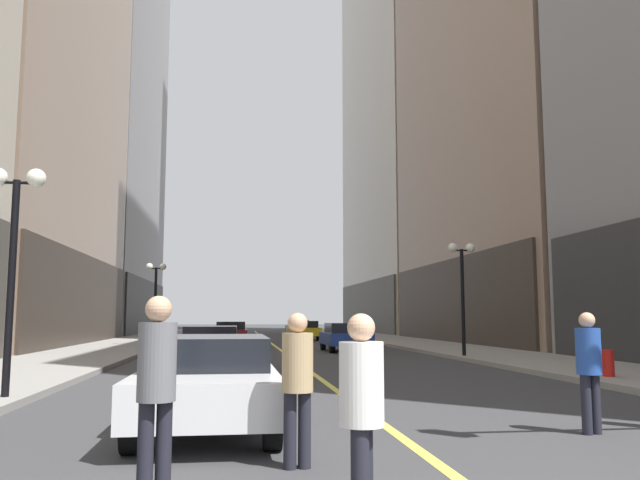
{
  "coord_description": "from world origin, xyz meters",
  "views": [
    {
      "loc": [
        -2.24,
        -3.06,
        1.61
      ],
      "look_at": [
        1.88,
        28.43,
        5.37
      ],
      "focal_mm": 36.47,
      "sensor_mm": 36.0,
      "label": 1
    }
  ],
  "objects_px": {
    "car_yellow": "(303,330)",
    "street_lamp_left_far": "(156,285)",
    "car_green": "(298,327)",
    "pedestrian_in_blue_hoodie": "(589,363)",
    "fire_hydrant_right": "(608,366)",
    "car_maroon": "(231,332)",
    "car_white": "(209,378)",
    "car_red": "(211,346)",
    "street_lamp_left_near": "(14,229)",
    "pedestrian_in_grey_suit": "(157,380)",
    "pedestrian_in_tan_trench": "(297,377)",
    "pedestrian_in_white_shirt": "(362,405)",
    "street_lamp_right_mid": "(462,273)",
    "car_blue": "(345,336)"
  },
  "relations": [
    {
      "from": "car_red",
      "to": "fire_hydrant_right",
      "type": "distance_m",
      "value": 11.21
    },
    {
      "from": "street_lamp_right_mid",
      "to": "fire_hydrant_right",
      "type": "xyz_separation_m",
      "value": [
        0.5,
        -8.81,
        -2.86
      ]
    },
    {
      "from": "pedestrian_in_white_shirt",
      "to": "street_lamp_right_mid",
      "type": "bearing_deg",
      "value": 68.04
    },
    {
      "from": "street_lamp_right_mid",
      "to": "car_maroon",
      "type": "bearing_deg",
      "value": 121.22
    },
    {
      "from": "car_white",
      "to": "car_green",
      "type": "distance_m",
      "value": 45.07
    },
    {
      "from": "pedestrian_in_grey_suit",
      "to": "street_lamp_right_mid",
      "type": "distance_m",
      "value": 20.39
    },
    {
      "from": "pedestrian_in_tan_trench",
      "to": "pedestrian_in_white_shirt",
      "type": "relative_size",
      "value": 1.01
    },
    {
      "from": "car_maroon",
      "to": "car_yellow",
      "type": "height_order",
      "value": "same"
    },
    {
      "from": "pedestrian_in_grey_suit",
      "to": "car_white",
      "type": "bearing_deg",
      "value": 85.29
    },
    {
      "from": "pedestrian_in_tan_trench",
      "to": "car_white",
      "type": "bearing_deg",
      "value": 111.58
    },
    {
      "from": "pedestrian_in_white_shirt",
      "to": "street_lamp_left_near",
      "type": "xyz_separation_m",
      "value": [
        -5.12,
        7.89,
        2.31
      ]
    },
    {
      "from": "car_blue",
      "to": "street_lamp_left_far",
      "type": "distance_m",
      "value": 10.84
    },
    {
      "from": "car_white",
      "to": "car_blue",
      "type": "bearing_deg",
      "value": 74.91
    },
    {
      "from": "car_green",
      "to": "street_lamp_left_far",
      "type": "distance_m",
      "value": 21.65
    },
    {
      "from": "car_green",
      "to": "pedestrian_in_tan_trench",
      "type": "height_order",
      "value": "pedestrian_in_tan_trench"
    },
    {
      "from": "car_yellow",
      "to": "fire_hydrant_right",
      "type": "height_order",
      "value": "car_yellow"
    },
    {
      "from": "car_blue",
      "to": "fire_hydrant_right",
      "type": "relative_size",
      "value": 5.06
    },
    {
      "from": "street_lamp_left_far",
      "to": "pedestrian_in_grey_suit",
      "type": "bearing_deg",
      "value": -83.19
    },
    {
      "from": "car_white",
      "to": "car_green",
      "type": "relative_size",
      "value": 1.02
    },
    {
      "from": "car_yellow",
      "to": "car_maroon",
      "type": "bearing_deg",
      "value": -126.09
    },
    {
      "from": "car_blue",
      "to": "pedestrian_in_white_shirt",
      "type": "distance_m",
      "value": 25.67
    },
    {
      "from": "car_red",
      "to": "fire_hydrant_right",
      "type": "height_order",
      "value": "car_red"
    },
    {
      "from": "pedestrian_in_tan_trench",
      "to": "street_lamp_left_near",
      "type": "bearing_deg",
      "value": 130.45
    },
    {
      "from": "car_blue",
      "to": "car_yellow",
      "type": "distance_m",
      "value": 15.11
    },
    {
      "from": "car_red",
      "to": "pedestrian_in_grey_suit",
      "type": "height_order",
      "value": "pedestrian_in_grey_suit"
    },
    {
      "from": "car_white",
      "to": "street_lamp_left_far",
      "type": "bearing_deg",
      "value": 98.51
    },
    {
      "from": "fire_hydrant_right",
      "to": "car_maroon",
      "type": "bearing_deg",
      "value": 111.76
    },
    {
      "from": "car_yellow",
      "to": "fire_hydrant_right",
      "type": "bearing_deg",
      "value": -81.73
    },
    {
      "from": "car_green",
      "to": "street_lamp_left_near",
      "type": "relative_size",
      "value": 1.02
    },
    {
      "from": "pedestrian_in_grey_suit",
      "to": "street_lamp_right_mid",
      "type": "bearing_deg",
      "value": 62.64
    },
    {
      "from": "pedestrian_in_blue_hoodie",
      "to": "street_lamp_left_far",
      "type": "height_order",
      "value": "street_lamp_left_far"
    },
    {
      "from": "street_lamp_left_near",
      "to": "street_lamp_left_far",
      "type": "xyz_separation_m",
      "value": [
        0.0,
        22.36,
        0.0
      ]
    },
    {
      "from": "street_lamp_left_far",
      "to": "fire_hydrant_right",
      "type": "height_order",
      "value": "street_lamp_left_far"
    },
    {
      "from": "car_red",
      "to": "fire_hydrant_right",
      "type": "bearing_deg",
      "value": -28.45
    },
    {
      "from": "pedestrian_in_white_shirt",
      "to": "street_lamp_left_far",
      "type": "xyz_separation_m",
      "value": [
        -5.12,
        30.24,
        2.31
      ]
    },
    {
      "from": "car_green",
      "to": "pedestrian_in_blue_hoodie",
      "type": "height_order",
      "value": "pedestrian_in_blue_hoodie"
    },
    {
      "from": "pedestrian_in_blue_hoodie",
      "to": "pedestrian_in_tan_trench",
      "type": "distance_m",
      "value": 4.49
    },
    {
      "from": "car_green",
      "to": "pedestrian_in_grey_suit",
      "type": "bearing_deg",
      "value": -96.97
    },
    {
      "from": "car_blue",
      "to": "street_lamp_left_far",
      "type": "xyz_separation_m",
      "value": [
        -9.32,
        4.92,
        2.54
      ]
    },
    {
      "from": "car_blue",
      "to": "car_green",
      "type": "height_order",
      "value": "same"
    },
    {
      "from": "street_lamp_left_near",
      "to": "fire_hydrant_right",
      "type": "height_order",
      "value": "street_lamp_left_near"
    },
    {
      "from": "car_yellow",
      "to": "street_lamp_left_far",
      "type": "distance_m",
      "value": 13.77
    },
    {
      "from": "street_lamp_left_near",
      "to": "street_lamp_left_far",
      "type": "bearing_deg",
      "value": 90.0
    },
    {
      "from": "car_maroon",
      "to": "fire_hydrant_right",
      "type": "xyz_separation_m",
      "value": [
        9.34,
        -23.4,
        -0.32
      ]
    },
    {
      "from": "car_blue",
      "to": "street_lamp_left_far",
      "type": "bearing_deg",
      "value": 152.15
    },
    {
      "from": "car_green",
      "to": "street_lamp_right_mid",
      "type": "xyz_separation_m",
      "value": [
        3.38,
        -30.52,
        2.54
      ]
    },
    {
      "from": "car_maroon",
      "to": "car_yellow",
      "type": "bearing_deg",
      "value": 53.91
    },
    {
      "from": "car_yellow",
      "to": "pedestrian_in_tan_trench",
      "type": "bearing_deg",
      "value": -96.08
    },
    {
      "from": "car_maroon",
      "to": "pedestrian_in_grey_suit",
      "type": "bearing_deg",
      "value": -90.83
    },
    {
      "from": "car_green",
      "to": "fire_hydrant_right",
      "type": "distance_m",
      "value": 39.53
    }
  ]
}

